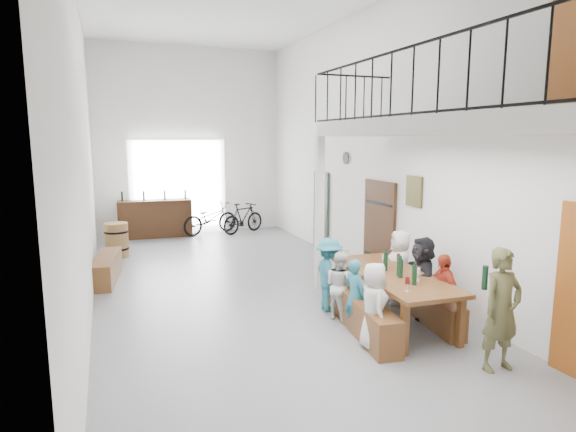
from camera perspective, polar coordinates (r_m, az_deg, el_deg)
name	(u,v)px	position (r m, az deg, el deg)	size (l,w,h in m)	color
floor	(247,288)	(9.36, -4.87, -8.50)	(12.00, 12.00, 0.00)	slate
room_walls	(244,98)	(8.95, -5.18, 13.75)	(12.00, 12.00, 12.00)	white
gateway_portal	(178,187)	(14.73, -12.86, 3.34)	(2.80, 0.08, 2.80)	white
right_wall_decor	(429,204)	(8.52, 16.39, 1.43)	(0.07, 8.28, 5.07)	#914716
balcony	(447,129)	(7.01, 18.36, 9.77)	(1.52, 5.62, 4.00)	silver
tasting_table	(393,278)	(7.63, 12.36, -7.24)	(1.18, 2.58, 0.79)	brown
bench_inner	(360,313)	(7.41, 8.56, -11.28)	(0.36, 2.24, 0.52)	brown
bench_wall	(423,303)	(8.08, 15.71, -9.87)	(0.28, 2.12, 0.49)	brown
tableware	(400,267)	(7.43, 13.17, -5.91)	(0.73, 1.31, 0.35)	black
side_bench	(107,268)	(10.40, -20.67, -5.83)	(0.39, 1.77, 0.50)	brown
oak_barrel	(117,240)	(12.34, -19.64, -2.69)	(0.56, 0.56, 0.83)	olive
serving_counter	(155,219)	(14.47, -15.45, -0.30)	(2.05, 0.57, 1.08)	#3B210F
counter_bottles	(154,195)	(14.36, -15.56, 2.37)	(1.81, 0.15, 0.28)	black
guest_left_a	(374,306)	(6.72, 10.13, -10.42)	(0.58, 0.38, 1.19)	silver
guest_left_b	(355,295)	(7.24, 7.93, -9.30)	(0.40, 0.26, 1.10)	#266E7F
guest_left_c	(340,285)	(7.70, 6.17, -8.19)	(0.53, 0.41, 1.09)	silver
guest_left_d	(329,275)	(8.02, 4.87, -6.94)	(0.79, 0.45, 1.22)	#266E7F
guest_right_a	(443,293)	(7.52, 17.87, -8.66)	(0.69, 0.29, 1.17)	#AB301D
guest_right_b	(422,277)	(8.00, 15.60, -6.98)	(1.21, 0.39, 1.31)	black
guest_right_c	(400,267)	(8.54, 13.09, -5.93)	(0.63, 0.41, 1.29)	silver
host_standing	(502,310)	(6.51, 23.99, -10.12)	(0.56, 0.37, 1.54)	brown
potted_plant	(342,257)	(10.93, 6.37, -4.86)	(0.36, 0.31, 0.40)	#154815
bicycle_near	(210,218)	(14.61, -9.20, -0.27)	(0.63, 1.80, 0.95)	black
bicycle_far	(243,218)	(14.58, -5.33, -0.25)	(0.43, 1.54, 0.92)	black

